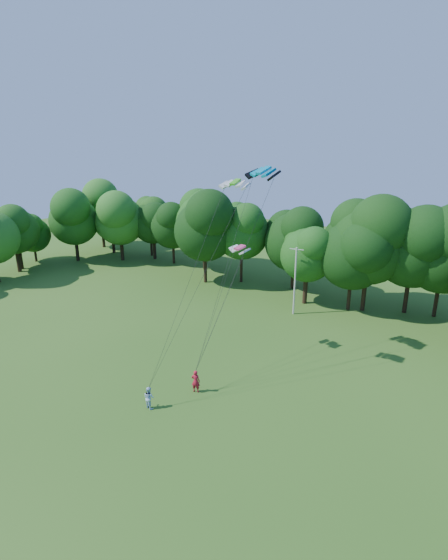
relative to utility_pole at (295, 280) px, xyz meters
The scene contains 10 objects.
ground 30.37m from the utility_pole, 86.43° to the right, with size 160.00×160.00×0.00m, color #2C5918.
utility_pole is the anchor object (origin of this frame).
kite_flyer_left 19.24m from the utility_pole, 86.06° to the right, with size 0.69×0.45×1.89m, color #B2172A.
kite_flyer_right 22.86m from the utility_pole, 90.34° to the right, with size 0.84×0.66×1.73m, color #AFCFF4.
kite_teal 16.38m from the utility_pole, 80.40° to the right, with size 3.25×2.00×0.66m.
kite_green 18.61m from the utility_pole, 83.55° to the right, with size 2.38×1.21×0.45m.
kite_pink 12.48m from the utility_pole, 90.31° to the right, with size 2.14×1.39×0.35m.
tree_back_west 32.86m from the utility_pole, 164.58° to the left, with size 7.53×7.53×10.95m.
tree_back_center 9.58m from the utility_pole, 44.44° to the left, with size 9.60×9.60×13.97m.
tree_flank_west 42.08m from the utility_pole, 166.65° to the right, with size 7.29×7.29×10.60m.
Camera 1 is at (19.15, -11.91, 19.36)m, focal length 28.00 mm.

